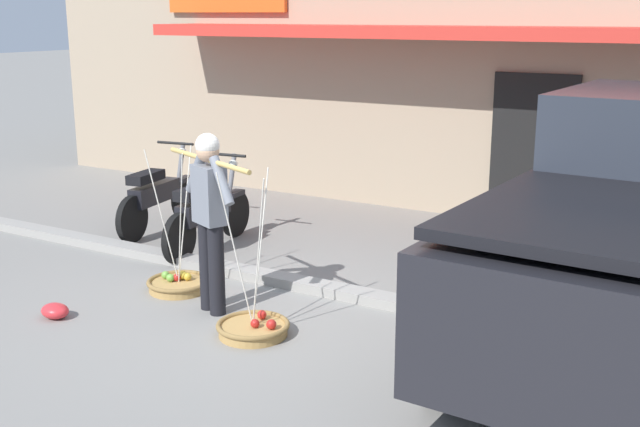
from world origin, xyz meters
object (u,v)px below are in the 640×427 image
object	(u,v)px
fruit_basket_left_side	(179,283)
motorcycle_second_in_row	(207,213)
wooden_crate	(515,242)
fruit_vendor	(210,211)
fruit_basket_right_side	(253,327)
motorcycle_nearest_shop	(158,196)
plastic_litter_bag	(55,311)

from	to	relation	value
fruit_basket_left_side	motorcycle_second_in_row	xyz separation A→B (m)	(-0.63, 1.27, 0.38)
wooden_crate	fruit_vendor	bearing A→B (deg)	-121.14
fruit_basket_right_side	motorcycle_nearest_shop	world-z (taller)	fruit_basket_right_side
fruit_basket_left_side	plastic_litter_bag	size ratio (longest dim) A/B	5.18
fruit_vendor	fruit_basket_right_side	world-z (taller)	fruit_vendor
fruit_basket_left_side	motorcycle_nearest_shop	distance (m)	2.41
fruit_basket_right_side	motorcycle_second_in_row	bearing A→B (deg)	136.82
motorcycle_nearest_shop	fruit_vendor	bearing A→B (deg)	-38.89
fruit_vendor	plastic_litter_bag	size ratio (longest dim) A/B	6.05
fruit_basket_right_side	plastic_litter_bag	world-z (taller)	fruit_basket_right_side
fruit_basket_left_side	motorcycle_nearest_shop	bearing A→B (deg)	136.42
motorcycle_second_in_row	fruit_basket_left_side	bearing A→B (deg)	-63.58
motorcycle_second_in_row	plastic_litter_bag	distance (m)	2.47
fruit_vendor	wooden_crate	bearing A→B (deg)	58.86
motorcycle_nearest_shop	motorcycle_second_in_row	distance (m)	1.15
fruit_vendor	motorcycle_nearest_shop	xyz separation A→B (m)	(-2.38, 1.92, -0.52)
fruit_vendor	plastic_litter_bag	world-z (taller)	fruit_vendor
fruit_basket_left_side	plastic_litter_bag	world-z (taller)	fruit_basket_left_side
plastic_litter_bag	wooden_crate	xyz separation A→B (m)	(3.08, 4.07, 0.09)
motorcycle_second_in_row	fruit_basket_right_side	bearing A→B (deg)	-43.18
fruit_basket_left_side	motorcycle_second_in_row	size ratio (longest dim) A/B	0.80
motorcycle_nearest_shop	plastic_litter_bag	distance (m)	3.09
motorcycle_second_in_row	wooden_crate	distance (m)	3.62
fruit_basket_right_side	motorcycle_second_in_row	distance (m)	2.71
motorcycle_nearest_shop	motorcycle_second_in_row	bearing A→B (deg)	-18.69
motorcycle_nearest_shop	wooden_crate	size ratio (longest dim) A/B	4.11
motorcycle_second_in_row	fruit_vendor	bearing A→B (deg)	-50.24
fruit_vendor	wooden_crate	xyz separation A→B (m)	(1.93, 3.19, -0.82)
fruit_vendor	motorcycle_nearest_shop	world-z (taller)	fruit_vendor
fruit_basket_left_side	fruit_basket_right_side	distance (m)	1.44
fruit_basket_right_side	wooden_crate	size ratio (longest dim) A/B	3.30
motorcycle_second_in_row	plastic_litter_bag	size ratio (longest dim) A/B	6.49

